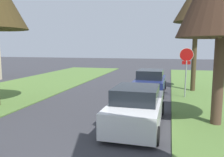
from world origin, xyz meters
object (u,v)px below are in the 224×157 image
object	(u,v)px
stop_sign_far	(186,62)
street_tree_right_mid_b	(197,3)
parked_sedan_white	(137,107)
parked_sedan_navy	(150,82)

from	to	relation	value
stop_sign_far	street_tree_right_mid_b	bearing A→B (deg)	74.41
street_tree_right_mid_b	parked_sedan_white	bearing A→B (deg)	-109.31
street_tree_right_mid_b	parked_sedan_white	distance (m)	9.88
street_tree_right_mid_b	parked_sedan_navy	bearing A→B (deg)	-153.87
parked_sedan_white	stop_sign_far	bearing A→B (deg)	69.17
street_tree_right_mid_b	parked_sedan_white	world-z (taller)	street_tree_right_mid_b
street_tree_right_mid_b	parked_sedan_navy	distance (m)	6.11
parked_sedan_white	parked_sedan_navy	xyz separation A→B (m)	(-0.04, 6.53, 0.00)
street_tree_right_mid_b	parked_sedan_navy	size ratio (longest dim) A/B	1.65
street_tree_right_mid_b	parked_sedan_navy	xyz separation A→B (m)	(-2.81, -1.38, -5.25)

